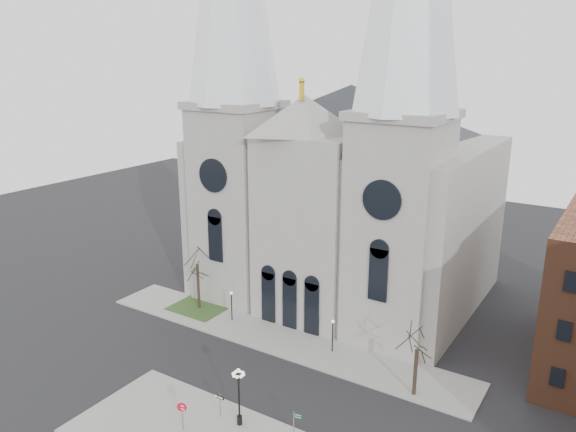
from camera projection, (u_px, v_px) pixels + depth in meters
The scene contains 12 objects.
ground at pixel (204, 392), 46.92m from camera, with size 160.00×160.00×0.00m, color black.
sidewalk_far at pixel (277, 337), 55.81m from camera, with size 40.00×6.00×0.14m, color gray.
grass_patch at pixel (199, 308), 62.31m from camera, with size 6.00×5.00×0.18m, color #29451D.
cathedral at pixel (337, 138), 60.31m from camera, with size 33.00×26.66×54.00m.
tree_left at pixel (197, 261), 60.79m from camera, with size 3.20×3.20×7.50m.
tree_right at pixel (417, 347), 45.20m from camera, with size 3.20×3.20×6.00m.
ped_lamp_left at pixel (231, 301), 58.69m from camera, with size 0.32×0.32×3.26m.
ped_lamp_right at pixel (333, 330), 52.48m from camera, with size 0.32×0.32×3.26m.
stop_sign at pixel (182, 410), 41.42m from camera, with size 0.89×0.09×2.47m.
globe_lamp at pixel (239, 390), 41.78m from camera, with size 1.32×1.32×4.76m.
one_way_sign at pixel (220, 401), 43.19m from camera, with size 0.85×0.08×1.93m.
street_name_sign at pixel (295, 422), 40.80m from camera, with size 0.67×0.17×2.12m.
Camera 1 is at (28.05, -30.74, 27.15)m, focal length 35.00 mm.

